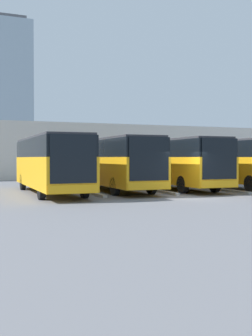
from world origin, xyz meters
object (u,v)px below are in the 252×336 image
(bus_0, at_px, (232,162))
(bus_1, at_px, (172,162))
(bus_3, at_px, (50,162))
(bus_2, at_px, (113,162))

(bus_0, relative_size, bus_1, 1.00)
(bus_0, distance_m, bus_3, 13.11)
(bus_0, xyz_separation_m, bus_2, (8.74, -1.04, 0.00))
(bus_0, bearing_deg, bus_1, -11.19)
(bus_2, bearing_deg, bus_1, 179.15)
(bus_2, xyz_separation_m, bus_3, (4.37, 0.84, 0.00))
(bus_1, height_order, bus_2, same)
(bus_2, bearing_deg, bus_0, 173.92)
(bus_1, distance_m, bus_2, 4.37)
(bus_0, xyz_separation_m, bus_1, (4.37, -0.92, 0.00))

